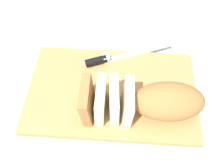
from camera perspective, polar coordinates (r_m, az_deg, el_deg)
The scene contains 6 objects.
ground_plane at distance 0.70m, azimuth 0.00°, elevation -2.15°, with size 3.00×3.00×0.00m, color beige.
cutting_board at distance 0.69m, azimuth 0.00°, elevation -1.77°, with size 0.47×0.29×0.02m, color tan.
bread_loaf at distance 0.61m, azimuth 8.61°, elevation -4.03°, with size 0.31×0.13×0.10m.
bread_knife at distance 0.73m, azimuth -1.28°, elevation 5.94°, with size 0.26×0.13×0.02m.
crumb_near_knife at distance 0.69m, azimuth -0.30°, elevation -0.50°, with size 0.00×0.00×0.00m, color tan.
crumb_near_loaf at distance 0.71m, azimuth 4.68°, elevation 2.61°, with size 0.00×0.00×0.00m, color tan.
Camera 1 is at (-0.04, 0.36, 0.60)m, focal length 38.83 mm.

